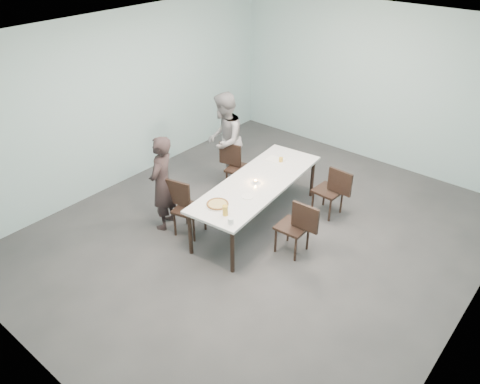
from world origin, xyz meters
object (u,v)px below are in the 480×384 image
Objects in this scene: chair_far_left at (236,164)px; diner_near at (162,183)px; side_plate at (248,196)px; water_tumbler at (231,221)px; chair_near_left at (185,204)px; beer_glass at (225,210)px; tealight at (255,182)px; table at (257,185)px; chair_far_right at (333,189)px; chair_near_right at (298,225)px; diner_far at (224,140)px; amber_tumbler at (281,160)px; pizza at (218,204)px.

chair_far_left is 1.61m from diner_near.
side_plate is 2.00× the size of water_tumbler.
chair_near_left is 0.47m from diner_near.
beer_glass is (1.29, -0.01, 0.05)m from diner_near.
tealight is (-0.42, 1.07, -0.02)m from water_tumbler.
diner_near is 1.49m from water_tumbler.
diner_near is 1.29m from beer_glass.
chair_far_right reaches higher than table.
chair_near_right is 1.05m from water_tumbler.
diner_far is at bearing 163.18° from diner_near.
chair_near_left is at bearing 174.05° from beer_glass.
table is 17.86× the size of beer_glass.
diner_near is (-1.06, -1.00, 0.08)m from table.
tealight is 0.82m from amber_tumbler.
chair_near_right reaches higher than side_plate.
chair_near_left is at bearing -178.42° from pizza.
table is 0.99m from chair_near_right.
tealight is at bearing 53.83° from chair_far_right.
water_tumbler reaches higher than side_plate.
amber_tumbler is at bearing 97.25° from tealight.
tealight is (-0.81, -0.99, 0.27)m from chair_far_right.
pizza is at bearing -91.34° from table.
diner_near reaches higher than chair_near_right.
chair_near_right is 2.15m from diner_near.
diner_near is 8.56× the size of side_plate.
amber_tumbler is at bearing 102.31° from side_plate.
pizza reaches higher than table.
diner_far is (-2.17, 0.88, 0.36)m from chair_near_right.
diner_near is 2.01m from amber_tumbler.
pizza is at bearing 73.04° from diner_near.
water_tumbler is (0.26, -0.68, 0.04)m from side_plate.
diner_far reaches higher than diner_near.
diner_far is (-0.30, 0.05, 0.36)m from chair_far_left.
water_tumbler is (0.44, -0.22, 0.03)m from pizza.
chair_far_right is 0.98m from amber_tumbler.
table is 1.74× the size of diner_near.
chair_far_right is at bearing 64.69° from side_plate.
chair_far_left is 10.88× the size of amber_tumbler.
chair_near_right is at bearing 87.58° from diner_near.
chair_near_right is at bearing 8.52° from chair_near_left.
pizza is at bearing 155.20° from beer_glass.
side_plate is (1.22, 0.56, -0.02)m from diner_near.
water_tumbler is (-0.52, -0.86, 0.29)m from chair_near_right.
amber_tumbler is (-0.33, 1.77, -0.03)m from beer_glass.
beer_glass reaches higher than pizza.
beer_glass reaches higher than chair_near_right.
water_tumbler is (1.35, -1.70, 0.29)m from chair_far_left.
diner_far is at bearing 133.47° from water_tumbler.
water_tumbler is at bearing -69.04° from side_plate.
chair_far_left is 1.75m from pizza.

